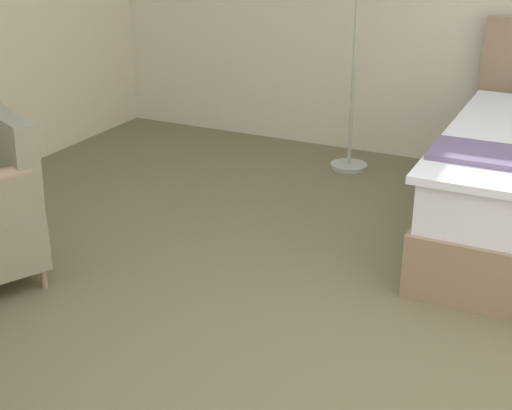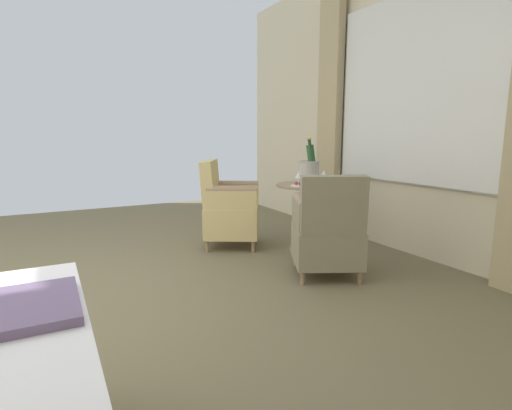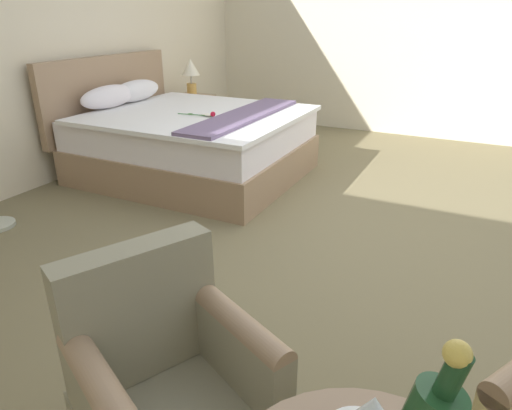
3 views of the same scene
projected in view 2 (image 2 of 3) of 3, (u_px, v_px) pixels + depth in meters
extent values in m
plane|color=#716647|center=(36.00, 321.00, 2.60)|extent=(8.21, 8.21, 0.00)
cube|color=beige|center=(418.00, 97.00, 3.89)|extent=(0.12, 6.51, 3.12)
cube|color=white|center=(413.00, 89.00, 3.84)|extent=(0.02, 1.99, 1.84)
cube|color=white|center=(411.00, 89.00, 3.83)|extent=(0.02, 1.89, 1.80)
cube|color=tan|center=(330.00, 117.00, 4.87)|extent=(0.10, 0.36, 2.82)
cylinder|color=#97785B|center=(307.00, 249.00, 4.17)|extent=(0.36, 0.36, 0.03)
cylinder|color=#97785B|center=(307.00, 219.00, 4.11)|extent=(0.07, 0.07, 0.68)
cylinder|color=#97785B|center=(308.00, 185.00, 4.05)|extent=(0.65, 0.65, 0.02)
cylinder|color=#B0B0A3|center=(309.00, 173.00, 4.10)|extent=(0.20, 0.20, 0.23)
torus|color=#B0B0A3|center=(310.00, 162.00, 4.09)|extent=(0.21, 0.21, 0.02)
cylinder|color=white|center=(309.00, 164.00, 4.09)|extent=(0.18, 0.18, 0.03)
cylinder|color=#1E4723|center=(311.00, 158.00, 4.06)|extent=(0.09, 0.13, 0.28)
cylinder|color=#193D1E|center=(309.00, 142.00, 4.06)|extent=(0.03, 0.04, 0.08)
sphere|color=gold|center=(309.00, 138.00, 4.05)|extent=(0.04, 0.04, 0.04)
cylinder|color=white|center=(298.00, 186.00, 3.93)|extent=(0.07, 0.07, 0.01)
cylinder|color=white|center=(299.00, 182.00, 3.92)|extent=(0.01, 0.01, 0.07)
cone|color=white|center=(299.00, 175.00, 3.91)|extent=(0.08, 0.08, 0.06)
cylinder|color=white|center=(324.00, 185.00, 3.97)|extent=(0.07, 0.07, 0.01)
cylinder|color=white|center=(324.00, 181.00, 3.96)|extent=(0.01, 0.01, 0.07)
cone|color=white|center=(324.00, 174.00, 3.95)|extent=(0.07, 0.07, 0.07)
cylinder|color=white|center=(299.00, 186.00, 3.90)|extent=(0.16, 0.16, 0.01)
sphere|color=maroon|center=(296.00, 183.00, 3.93)|extent=(0.03, 0.03, 0.03)
sphere|color=#A0073E|center=(301.00, 184.00, 3.88)|extent=(0.03, 0.03, 0.03)
sphere|color=maroon|center=(300.00, 183.00, 3.93)|extent=(0.03, 0.03, 0.03)
cylinder|color=#97785B|center=(346.00, 260.00, 3.68)|extent=(0.04, 0.04, 0.11)
cylinder|color=#97785B|center=(295.00, 260.00, 3.67)|extent=(0.04, 0.04, 0.11)
cylinder|color=#97785B|center=(360.00, 278.00, 3.23)|extent=(0.04, 0.04, 0.11)
cylinder|color=#97785B|center=(303.00, 278.00, 3.22)|extent=(0.04, 0.04, 0.11)
cube|color=gray|center=(326.00, 245.00, 3.41)|extent=(0.73, 0.73, 0.31)
cube|color=gray|center=(333.00, 205.00, 3.13)|extent=(0.53, 0.35, 0.47)
cube|color=gray|center=(353.00, 214.00, 3.39)|extent=(0.30, 0.49, 0.23)
cylinder|color=#97785B|center=(353.00, 201.00, 3.37)|extent=(0.30, 0.49, 0.09)
cube|color=gray|center=(301.00, 214.00, 3.38)|extent=(0.30, 0.49, 0.23)
cylinder|color=#97785B|center=(301.00, 201.00, 3.36)|extent=(0.30, 0.49, 0.09)
cylinder|color=#97785B|center=(253.00, 247.00, 4.10)|extent=(0.04, 0.04, 0.12)
cylinder|color=#97785B|center=(255.00, 235.00, 4.57)|extent=(0.04, 0.04, 0.12)
cylinder|color=#97785B|center=(207.00, 246.00, 4.11)|extent=(0.04, 0.04, 0.12)
cylinder|color=#97785B|center=(214.00, 235.00, 4.59)|extent=(0.04, 0.04, 0.12)
cube|color=#DAC581|center=(232.00, 220.00, 4.31)|extent=(0.76, 0.77, 0.32)
cube|color=#DAC581|center=(210.00, 183.00, 4.24)|extent=(0.40, 0.54, 0.49)
cube|color=#DAC581|center=(232.00, 200.00, 4.03)|extent=(0.49, 0.33, 0.20)
cylinder|color=#97785B|center=(232.00, 190.00, 4.01)|extent=(0.49, 0.33, 0.09)
cube|color=#DAC581|center=(236.00, 193.00, 4.49)|extent=(0.49, 0.33, 0.20)
cylinder|color=#97785B|center=(236.00, 185.00, 4.47)|extent=(0.49, 0.33, 0.09)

